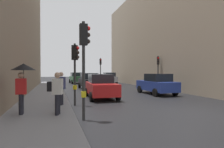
{
  "coord_description": "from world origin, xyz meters",
  "views": [
    {
      "loc": [
        -5.89,
        -7.69,
        1.98
      ],
      "look_at": [
        -0.82,
        8.55,
        1.71
      ],
      "focal_mm": 29.64,
      "sensor_mm": 36.0,
      "label": 1
    }
  ],
  "objects": [
    {
      "name": "pedestrian_with_umbrella",
      "position": [
        -7.16,
        0.86,
        1.84
      ],
      "size": [
        1.0,
        1.0,
        2.14
      ],
      "color": "black",
      "rests_on": "sidewalk_kerb"
    },
    {
      "name": "traffic_light_mid_street",
      "position": [
        4.76,
        9.79,
        2.51
      ],
      "size": [
        0.35,
        0.45,
        3.63
      ],
      "color": "#2D2D2D",
      "rests_on": "ground"
    },
    {
      "name": "pedestrian_with_black_backpack",
      "position": [
        -5.81,
        0.34,
        1.16
      ],
      "size": [
        0.66,
        0.45,
        1.77
      ],
      "color": "black",
      "rests_on": "sidewalk_kerb"
    },
    {
      "name": "car_dark_suv",
      "position": [
        -2.17,
        12.6,
        0.88
      ],
      "size": [
        2.2,
        4.29,
        1.76
      ],
      "color": "black",
      "rests_on": "ground"
    },
    {
      "name": "ground_plane",
      "position": [
        0.0,
        0.0,
        0.0
      ],
      "size": [
        120.0,
        120.0,
        0.0
      ],
      "primitive_type": "plane",
      "color": "black"
    },
    {
      "name": "car_green_estate",
      "position": [
        -2.42,
        23.1,
        0.88
      ],
      "size": [
        2.2,
        4.29,
        1.76
      ],
      "color": "#2D6038",
      "rests_on": "ground"
    },
    {
      "name": "car_red_sedan",
      "position": [
        -2.63,
        5.48,
        0.88
      ],
      "size": [
        2.19,
        4.29,
        1.76
      ],
      "color": "red",
      "rests_on": "ground"
    },
    {
      "name": "building_facade_right",
      "position": [
        11.07,
        12.92,
        6.64
      ],
      "size": [
        12.0,
        29.61,
        13.27
      ],
      "primitive_type": "cube",
      "color": "gray",
      "rests_on": "ground"
    },
    {
      "name": "sidewalk_kerb",
      "position": [
        -6.52,
        6.0,
        0.08
      ],
      "size": [
        2.89,
        40.0,
        0.16
      ],
      "primitive_type": "cube",
      "color": "gray",
      "rests_on": "ground"
    },
    {
      "name": "traffic_light_far_median",
      "position": [
        0.53,
        18.45,
        2.67
      ],
      "size": [
        0.25,
        0.43,
        3.88
      ],
      "color": "#2D2D2D",
      "rests_on": "ground"
    },
    {
      "name": "traffic_light_near_right",
      "position": [
        -4.75,
        3.01,
        2.45
      ],
      "size": [
        0.44,
        0.37,
        3.56
      ],
      "color": "#2D2D2D",
      "rests_on": "ground"
    },
    {
      "name": "car_blue_van",
      "position": [
        2.49,
        6.28,
        0.88
      ],
      "size": [
        2.05,
        4.22,
        1.76
      ],
      "color": "navy",
      "rests_on": "ground"
    },
    {
      "name": "pedestrian_with_grey_backpack",
      "position": [
        -5.59,
        2.61,
        1.16
      ],
      "size": [
        0.66,
        0.47,
        1.77
      ],
      "color": "black",
      "rests_on": "sidewalk_kerb"
    },
    {
      "name": "car_silver_hatchback",
      "position": [
        2.56,
        20.93,
        0.88
      ],
      "size": [
        2.21,
        4.3,
        1.76
      ],
      "color": "#BCBCC1",
      "rests_on": "ground"
    },
    {
      "name": "traffic_light_near_left",
      "position": [
        -4.75,
        -0.29,
        2.73
      ],
      "size": [
        0.44,
        0.26,
        3.96
      ],
      "color": "#2D2D2D",
      "rests_on": "ground"
    }
  ]
}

